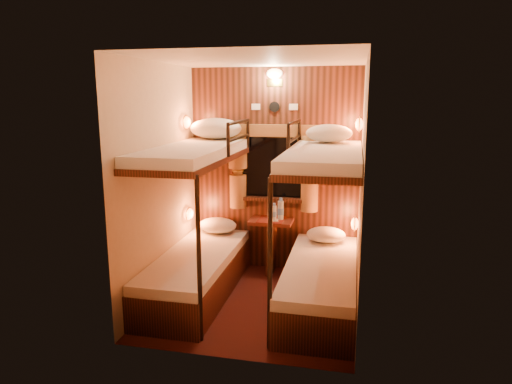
% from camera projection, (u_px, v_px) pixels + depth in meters
% --- Properties ---
extents(floor, '(2.10, 2.10, 0.00)m').
position_uv_depth(floor, '(256.00, 302.00, 4.67)').
color(floor, '#38150F').
rests_on(floor, ground).
extents(ceiling, '(2.10, 2.10, 0.00)m').
position_uv_depth(ceiling, '(256.00, 59.00, 4.18)').
color(ceiling, silver).
rests_on(ceiling, wall_back).
extents(wall_back, '(2.40, 0.00, 2.40)m').
position_uv_depth(wall_back, '(274.00, 171.00, 5.43)').
color(wall_back, '#C6B293').
rests_on(wall_back, floor).
extents(wall_front, '(2.40, 0.00, 2.40)m').
position_uv_depth(wall_front, '(226.00, 214.00, 3.42)').
color(wall_front, '#C6B293').
rests_on(wall_front, floor).
extents(wall_left, '(0.00, 2.40, 2.40)m').
position_uv_depth(wall_left, '(160.00, 183.00, 4.63)').
color(wall_left, '#C6B293').
rests_on(wall_left, floor).
extents(wall_right, '(0.00, 2.40, 2.40)m').
position_uv_depth(wall_right, '(361.00, 192.00, 4.22)').
color(wall_right, '#C6B293').
rests_on(wall_right, floor).
extents(back_panel, '(2.00, 0.03, 2.40)m').
position_uv_depth(back_panel, '(274.00, 171.00, 5.42)').
color(back_panel, black).
rests_on(back_panel, floor).
extents(bunk_left, '(0.72, 1.90, 1.82)m').
position_uv_depth(bunk_left, '(196.00, 244.00, 4.76)').
color(bunk_left, black).
rests_on(bunk_left, floor).
extents(bunk_right, '(0.72, 1.90, 1.82)m').
position_uv_depth(bunk_right, '(321.00, 253.00, 4.49)').
color(bunk_right, black).
rests_on(bunk_right, floor).
extents(window, '(1.00, 0.12, 0.79)m').
position_uv_depth(window, '(274.00, 173.00, 5.39)').
color(window, black).
rests_on(window, back_panel).
extents(curtains, '(1.10, 0.22, 1.00)m').
position_uv_depth(curtains, '(273.00, 166.00, 5.34)').
color(curtains, brown).
rests_on(curtains, back_panel).
extents(back_fixtures, '(0.54, 0.09, 0.48)m').
position_uv_depth(back_fixtures, '(274.00, 80.00, 5.17)').
color(back_fixtures, black).
rests_on(back_fixtures, back_panel).
extents(reading_lamps, '(2.00, 0.20, 1.25)m').
position_uv_depth(reading_lamps, '(269.00, 172.00, 5.09)').
color(reading_lamps, orange).
rests_on(reading_lamps, wall_left).
extents(table, '(0.50, 0.34, 0.66)m').
position_uv_depth(table, '(271.00, 239.00, 5.40)').
color(table, '#552313').
rests_on(table, floor).
extents(bottle_left, '(0.06, 0.06, 0.21)m').
position_uv_depth(bottle_left, '(274.00, 213.00, 5.28)').
color(bottle_left, '#99BFE5').
rests_on(bottle_left, table).
extents(bottle_right, '(0.08, 0.08, 0.26)m').
position_uv_depth(bottle_right, '(281.00, 210.00, 5.33)').
color(bottle_right, '#99BFE5').
rests_on(bottle_right, table).
extents(sachet_a, '(0.10, 0.09, 0.01)m').
position_uv_depth(sachet_a, '(275.00, 221.00, 5.28)').
color(sachet_a, silver).
rests_on(sachet_a, table).
extents(sachet_b, '(0.09, 0.08, 0.01)m').
position_uv_depth(sachet_b, '(279.00, 219.00, 5.35)').
color(sachet_b, silver).
rests_on(sachet_b, table).
extents(pillow_lower_left, '(0.46, 0.33, 0.18)m').
position_uv_depth(pillow_lower_left, '(218.00, 225.00, 5.49)').
color(pillow_lower_left, silver).
rests_on(pillow_lower_left, bunk_left).
extents(pillow_lower_right, '(0.44, 0.31, 0.17)m').
position_uv_depth(pillow_lower_right, '(326.00, 235.00, 5.13)').
color(pillow_lower_right, silver).
rests_on(pillow_lower_right, bunk_right).
extents(pillow_upper_left, '(0.60, 0.43, 0.24)m').
position_uv_depth(pillow_upper_left, '(216.00, 128.00, 5.24)').
color(pillow_upper_left, silver).
rests_on(pillow_upper_left, bunk_left).
extents(pillow_upper_right, '(0.49, 0.35, 0.19)m').
position_uv_depth(pillow_upper_right, '(329.00, 133.00, 4.83)').
color(pillow_upper_right, silver).
rests_on(pillow_upper_right, bunk_right).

